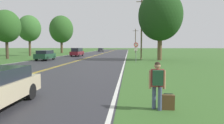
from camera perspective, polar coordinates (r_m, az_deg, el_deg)
The scene contains 12 objects.
hitchhiker_person at distance 6.91m, azimuth 12.82°, elevation -5.21°, with size 0.56×0.41×1.64m.
suitcase at distance 7.18m, azimuth 15.71°, elevation -11.00°, with size 0.43×0.18×0.56m.
traffic_sign at distance 26.07m, azimuth 6.88°, elevation 4.17°, with size 0.60×0.10×2.63m.
utility_pole_midground at distance 33.13m, azimuth 8.42°, elevation 9.61°, with size 1.80×0.24×9.86m.
utility_pole_far at distance 63.60m, azimuth 6.71°, elevation 6.15°, with size 1.80×0.24×7.53m.
tree_behind_sign at distance 38.28m, azimuth -28.01°, elevation 8.99°, with size 4.70×4.70×8.18m.
tree_mid_treeline at distance 47.92m, azimuth -22.56°, elevation 8.84°, with size 4.95×4.95×8.87m.
tree_right_cluster at distance 31.62m, azimuth 13.63°, elevation 12.73°, with size 6.60×6.60×10.53m.
tree_far_back at distance 64.44m, azimuth -14.27°, elevation 9.04°, with size 7.27×7.27×11.52m.
car_dark_green_hatchback_approaching at distance 31.65m, azimuth -18.57°, elevation 1.92°, with size 1.93×3.84×1.51m.
car_maroon_van_mid_near at distance 42.64m, azimuth -9.94°, elevation 2.86°, with size 1.88×4.87×1.75m.
car_dark_grey_hatchback_mid_far at distance 79.26m, azimuth -3.19°, elevation 3.56°, with size 2.03×3.68×1.31m.
Camera 1 is at (7.55, -1.08, 2.17)m, focal length 32.00 mm.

